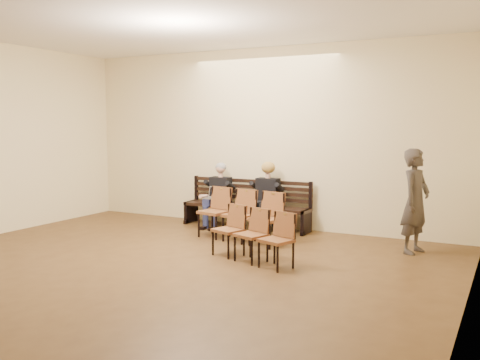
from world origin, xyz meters
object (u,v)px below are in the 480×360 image
Objects in this scene: seated_man at (218,196)px; bag at (283,224)px; bench at (246,216)px; passerby at (416,193)px; seated_woman at (266,199)px; laptop at (213,199)px; chair_row_back at (239,216)px; water_bottle at (265,204)px; chair_row_front at (251,235)px.

bag is (1.34, 0.12, -0.46)m from seated_man.
bench is at bearing 12.39° from seated_man.
passerby is at bearing -13.64° from bag.
seated_woman is 3.78× the size of laptop.
seated_woman is at bearing 0.00° from seated_man.
laptop is 0.17× the size of passerby.
laptop is 3.87m from passerby.
laptop is (-0.01, -0.20, -0.03)m from seated_man.
seated_woman is (0.48, -0.12, 0.38)m from bench.
seated_man is at bearing 145.42° from chair_row_back.
seated_man is 0.63× the size of passerby.
water_bottle is at bearing -31.71° from bench.
chair_row_front is at bearing -70.65° from seated_woman.
water_bottle is at bearing 101.01° from passerby.
chair_row_back is at bearing -46.81° from laptop.
bag is 0.26× the size of chair_row_front.
chair_row_back is (-2.84, -0.53, -0.50)m from passerby.
seated_man reaches higher than water_bottle.
seated_woman is at bearing 128.64° from chair_row_front.
laptop is at bearing 177.78° from water_bottle.
passerby is 2.69m from chair_row_front.
seated_woman is 0.75× the size of chair_row_back.
seated_woman is at bearing 2.86° from laptop.
seated_woman is 1.06m from laptop.
laptop is 0.23× the size of chair_row_front.
laptop is 0.86× the size of bag.
laptop reaches higher than water_bottle.
seated_man is at bearing 167.97° from water_bottle.
bench is at bearing 122.45° from chair_row_back.
seated_man is at bearing -174.72° from bag.
seated_man is (-0.55, -0.12, 0.37)m from bench.
water_bottle is at bearing -12.03° from seated_man.
laptop is (-0.56, -0.32, 0.34)m from bench.
passerby is 2.93m from chair_row_back.
bench is at bearing -179.73° from bag.
chair_row_back reaches higher than chair_row_front.
passerby reaches higher than bag.
seated_man is 0.20m from laptop.
chair_row_front is at bearing -78.92° from bag.
seated_man is at bearing 180.00° from seated_woman.
water_bottle is 2.02m from chair_row_front.
passerby reaches higher than seated_woman.
water_bottle is at bearing -10.01° from laptop.
passerby is at bearing -12.01° from laptop.
bench is 0.67m from seated_man.
bench is at bearing 95.71° from passerby.
laptop is 1.46m from bag.
seated_man is at bearing 98.93° from passerby.
chair_row_back is at bearing 116.65° from passerby.
chair_row_back is at bearing 144.27° from chair_row_front.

